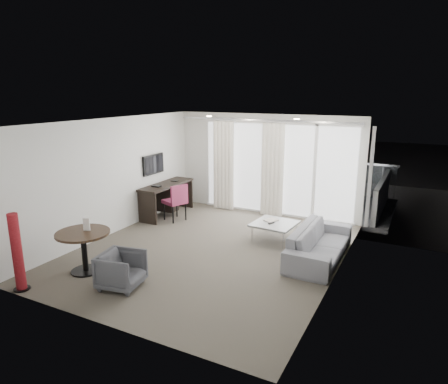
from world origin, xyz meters
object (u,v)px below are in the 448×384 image
at_px(red_lamp, 17,252).
at_px(sofa, 320,243).
at_px(desk, 167,199).
at_px(round_table, 84,252).
at_px(rattan_chair_a, 294,192).
at_px(coffee_table, 274,231).
at_px(tub_armchair, 121,270).
at_px(desk_chair, 175,202).
at_px(rattan_chair_b, 341,195).

xyz_separation_m(red_lamp, sofa, (4.03, 3.46, -0.34)).
relative_size(desk, round_table, 1.88).
relative_size(red_lamp, rattan_chair_a, 1.75).
bearing_deg(rattan_chair_a, coffee_table, -97.47).
height_order(tub_armchair, sofa, sofa).
bearing_deg(sofa, rattan_chair_a, 24.92).
distance_m(desk_chair, sofa, 3.90).
bearing_deg(red_lamp, rattan_chair_b, 62.87).
distance_m(desk_chair, rattan_chair_a, 3.53).
bearing_deg(desk_chair, coffee_table, 17.41).
xyz_separation_m(red_lamp, coffee_table, (2.91, 4.01, -0.45)).
xyz_separation_m(tub_armchair, coffee_table, (1.50, 3.19, -0.11)).
distance_m(tub_armchair, rattan_chair_b, 6.75).
bearing_deg(red_lamp, desk, 93.01).
height_order(red_lamp, coffee_table, red_lamp).
height_order(desk, rattan_chair_a, desk).
relative_size(round_table, tub_armchair, 1.41).
height_order(desk_chair, round_table, desk_chair).
distance_m(rattan_chair_a, rattan_chair_b, 1.28).
xyz_separation_m(desk_chair, coffee_table, (2.71, -0.18, -0.27)).
xyz_separation_m(desk, desk_chair, (0.43, -0.29, 0.05)).
relative_size(red_lamp, tub_armchair, 1.95).
height_order(desk, tub_armchair, desk).
bearing_deg(coffee_table, sofa, -25.94).
height_order(desk, sofa, desk).
bearing_deg(round_table, desk, 100.80).
relative_size(red_lamp, coffee_table, 1.49).
xyz_separation_m(tub_armchair, rattan_chair_b, (2.27, 6.36, 0.07)).
xyz_separation_m(desk, red_lamp, (0.24, -4.47, 0.24)).
height_order(round_table, tub_armchair, round_table).
relative_size(tub_armchair, rattan_chair_a, 0.90).
relative_size(sofa, rattan_chair_b, 2.88).
relative_size(round_table, rattan_chair_a, 1.27).
xyz_separation_m(desk, rattan_chair_a, (2.66, 2.45, -0.04)).
bearing_deg(red_lamp, coffee_table, 54.04).
distance_m(tub_armchair, sofa, 3.72).
height_order(desk_chair, tub_armchair, desk_chair).
bearing_deg(rattan_chair_b, desk_chair, -157.06).
relative_size(red_lamp, sofa, 0.60).
relative_size(desk, desk_chair, 1.88).
bearing_deg(round_table, tub_armchair, -9.02).
relative_size(coffee_table, rattan_chair_a, 1.18).
bearing_deg(desk_chair, tub_armchair, -49.04).
distance_m(red_lamp, rattan_chair_a, 7.34).
height_order(red_lamp, sofa, red_lamp).
xyz_separation_m(desk_chair, red_lamp, (-0.20, -4.19, 0.18)).
bearing_deg(rattan_chair_b, desk, -163.09).
bearing_deg(tub_armchair, red_lamp, 109.77).
xyz_separation_m(desk_chair, tub_armchair, (1.21, -3.37, -0.17)).
xyz_separation_m(round_table, tub_armchair, (0.98, -0.16, -0.07)).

